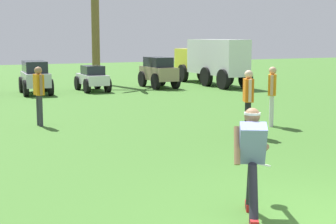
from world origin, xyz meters
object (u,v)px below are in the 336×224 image
(teammate_midfield, at_px, (39,90))
(palm_tree_far_right, at_px, (95,2))
(frisbee_thrower, at_px, (252,156))
(teammate_deep, at_px, (248,97))
(parked_car_slot_d, at_px, (35,76))
(box_truck, at_px, (211,59))
(teammate_near_sideline, at_px, (272,91))
(frisbee_in_flight, at_px, (262,164))
(parked_car_slot_f, at_px, (158,71))
(parked_car_slot_e, at_px, (92,78))

(teammate_midfield, distance_m, palm_tree_far_right, 12.81)
(frisbee_thrower, height_order, palm_tree_far_right, palm_tree_far_right)
(teammate_midfield, bearing_deg, teammate_deep, -40.81)
(parked_car_slot_d, relative_size, box_truck, 0.42)
(teammate_near_sideline, height_order, teammate_deep, same)
(frisbee_in_flight, height_order, teammate_deep, teammate_deep)
(teammate_deep, height_order, parked_car_slot_f, teammate_deep)
(frisbee_thrower, relative_size, teammate_midfield, 0.90)
(frisbee_in_flight, bearing_deg, parked_car_slot_f, 70.48)
(frisbee_thrower, relative_size, parked_car_slot_d, 0.57)
(teammate_midfield, xyz_separation_m, parked_car_slot_f, (7.11, 8.03, -0.20))
(teammate_midfield, relative_size, parked_car_slot_e, 0.70)
(frisbee_thrower, distance_m, teammate_near_sideline, 6.99)
(teammate_near_sideline, distance_m, parked_car_slot_f, 10.84)
(teammate_midfield, height_order, box_truck, box_truck)
(parked_car_slot_d, relative_size, parked_car_slot_f, 1.05)
(teammate_near_sideline, bearing_deg, box_truck, 67.30)
(frisbee_in_flight, bearing_deg, parked_car_slot_d, 90.26)
(box_truck, relative_size, palm_tree_far_right, 0.86)
(teammate_deep, xyz_separation_m, parked_car_slot_f, (2.99, 11.59, -0.20))
(palm_tree_far_right, bearing_deg, frisbee_thrower, -101.96)
(teammate_midfield, height_order, parked_car_slot_d, teammate_midfield)
(frisbee_thrower, height_order, box_truck, box_truck)
(frisbee_thrower, xyz_separation_m, parked_car_slot_f, (6.04, 16.15, -0.05))
(parked_car_slot_d, distance_m, box_truck, 8.59)
(palm_tree_far_right, bearing_deg, teammate_midfield, -114.62)
(frisbee_in_flight, bearing_deg, teammate_deep, 57.99)
(parked_car_slot_d, height_order, parked_car_slot_e, parked_car_slot_d)
(teammate_midfield, height_order, palm_tree_far_right, palm_tree_far_right)
(parked_car_slot_d, xyz_separation_m, parked_car_slot_e, (2.44, 0.03, -0.16))
(teammate_near_sideline, height_order, parked_car_slot_f, teammate_near_sideline)
(teammate_midfield, bearing_deg, teammate_near_sideline, -26.13)
(frisbee_thrower, distance_m, box_truck, 18.63)
(parked_car_slot_f, bearing_deg, box_truck, 3.62)
(teammate_deep, relative_size, palm_tree_far_right, 0.22)
(frisbee_thrower, bearing_deg, teammate_near_sideline, 51.02)
(frisbee_thrower, xyz_separation_m, teammate_near_sideline, (4.40, 5.43, 0.15))
(palm_tree_far_right, bearing_deg, parked_car_slot_d, -137.17)
(parked_car_slot_e, relative_size, parked_car_slot_f, 0.94)
(teammate_deep, bearing_deg, teammate_near_sideline, 33.11)
(teammate_near_sideline, xyz_separation_m, parked_car_slot_e, (-1.57, 10.57, -0.38))
(parked_car_slot_d, relative_size, palm_tree_far_right, 0.36)
(parked_car_slot_e, bearing_deg, parked_car_slot_f, 2.62)
(palm_tree_far_right, bearing_deg, box_truck, -32.54)
(parked_car_slot_f, bearing_deg, parked_car_slot_d, -178.19)
(parked_car_slot_f, bearing_deg, teammate_deep, -104.45)
(teammate_midfield, bearing_deg, box_truck, 39.35)
(parked_car_slot_d, distance_m, palm_tree_far_right, 6.05)
(teammate_deep, relative_size, box_truck, 0.26)
(frisbee_in_flight, distance_m, teammate_near_sideline, 6.40)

